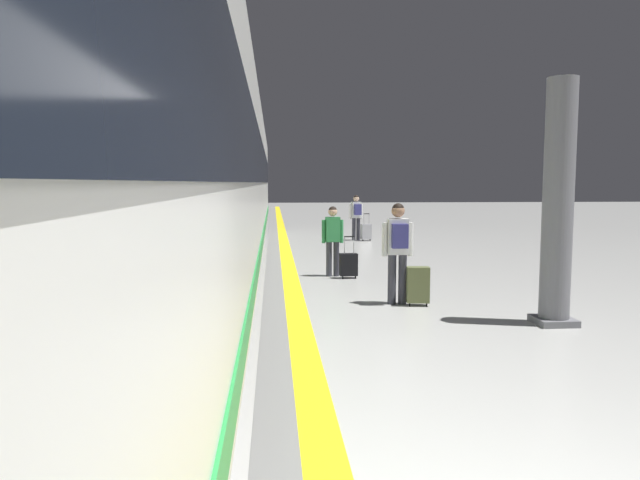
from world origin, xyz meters
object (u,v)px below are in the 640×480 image
object	(u,v)px
suitcase_near	(418,285)
high_speed_train	(158,155)
passenger_mid	(333,236)
suitcase_mid	(349,265)
suitcase_far	(366,232)
passenger_far	(356,214)
passenger_near	(398,245)
platform_pillar	(558,208)

from	to	relation	value
suitcase_near	high_speed_train	bearing A→B (deg)	-167.48
suitcase_near	passenger_mid	distance (m)	3.51
suitcase_mid	suitcase_far	size ratio (longest dim) A/B	0.94
high_speed_train	passenger_far	distance (m)	13.29
suitcase_mid	passenger_far	xyz separation A→B (m)	(1.38, 8.46, 0.67)
high_speed_train	suitcase_near	bearing A→B (deg)	12.52
suitcase_far	suitcase_mid	bearing A→B (deg)	-101.65
passenger_mid	suitcase_mid	distance (m)	0.76
high_speed_train	suitcase_near	size ratio (longest dim) A/B	53.04
passenger_near	suitcase_far	bearing A→B (deg)	83.75
suitcase_near	passenger_near	bearing A→B (deg)	152.57
passenger_near	passenger_mid	xyz separation A→B (m)	(-0.81, 3.11, -0.12)
platform_pillar	suitcase_far	bearing A→B (deg)	93.64
suitcase_far	platform_pillar	bearing A→B (deg)	-86.36
high_speed_train	platform_pillar	xyz separation A→B (m)	(5.81, -0.54, -0.78)
suitcase_near	suitcase_mid	bearing A→B (deg)	105.31
suitcase_mid	platform_pillar	bearing A→B (deg)	-60.42
passenger_mid	passenger_far	bearing A→B (deg)	78.19
suitcase_far	passenger_far	bearing A→B (deg)	143.68
passenger_far	suitcase_far	bearing A→B (deg)	-36.32
suitcase_near	passenger_mid	size ratio (longest dim) A/B	0.42
suitcase_mid	suitcase_far	world-z (taller)	suitcase_far
suitcase_far	passenger_mid	bearing A→B (deg)	-104.30
platform_pillar	suitcase_mid	bearing A→B (deg)	119.58
suitcase_near	passenger_mid	xyz separation A→B (m)	(-1.13, 3.27, 0.55)
passenger_mid	suitcase_far	world-z (taller)	passenger_mid
suitcase_near	passenger_far	world-z (taller)	passenger_far
suitcase_mid	passenger_mid	bearing A→B (deg)	135.42
passenger_near	suitcase_mid	world-z (taller)	passenger_near
passenger_near	passenger_far	size ratio (longest dim) A/B	1.06
suitcase_near	platform_pillar	world-z (taller)	platform_pillar
high_speed_train	suitcase_near	distance (m)	4.74
suitcase_far	passenger_near	bearing A→B (deg)	-96.25
passenger_near	passenger_far	distance (m)	11.29
high_speed_train	passenger_mid	xyz separation A→B (m)	(2.99, 4.19, -1.59)
passenger_near	suitcase_near	world-z (taller)	passenger_near
passenger_far	platform_pillar	xyz separation A→B (m)	(1.12, -12.87, 0.75)
passenger_mid	passenger_far	xyz separation A→B (m)	(1.70, 8.15, 0.07)
suitcase_near	platform_pillar	xyz separation A→B (m)	(1.69, -1.45, 1.36)
passenger_near	passenger_far	world-z (taller)	passenger_near
passenger_near	suitcase_near	size ratio (longest dim) A/B	2.62
passenger_near	suitcase_far	world-z (taller)	passenger_near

